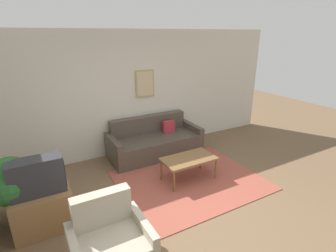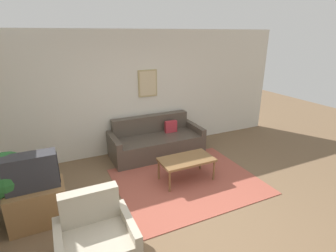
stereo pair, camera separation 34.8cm
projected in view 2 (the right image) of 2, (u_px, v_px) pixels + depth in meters
The scene contains 11 objects.
ground_plane at pixel (184, 221), 3.85m from camera, with size 16.00×16.00×0.00m, color brown.
area_rug at pixel (187, 181), 4.89m from camera, with size 2.54×2.10×0.01m.
wall_back at pixel (125, 94), 5.76m from camera, with size 8.00×0.09×2.70m.
couch at pixel (156, 142), 5.93m from camera, with size 2.05×0.90×0.83m.
coffee_table at pixel (186, 161), 4.81m from camera, with size 0.99×0.55×0.44m.
tv_stand at pixel (38, 205), 3.76m from camera, with size 0.77×0.51×0.57m.
tv at pixel (32, 172), 3.58m from camera, with size 0.69×0.28×0.51m.
armchair at pixel (96, 242), 3.09m from camera, with size 0.88×0.76×0.84m.
potted_plant_tall at pixel (8, 178), 3.64m from camera, with size 0.66×0.66×1.09m.
potted_plant_by_window at pixel (16, 180), 3.92m from camera, with size 0.54×0.54×0.84m.
potted_plant_small at pixel (15, 185), 3.87m from camera, with size 0.47×0.47×0.75m.
Camera 2 is at (-1.56, -2.76, 2.62)m, focal length 28.00 mm.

